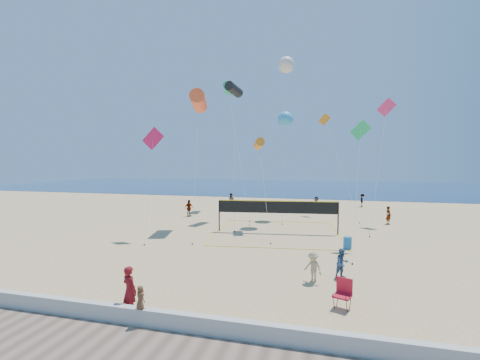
% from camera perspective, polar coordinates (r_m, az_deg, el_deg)
% --- Properties ---
extents(ground, '(120.00, 120.00, 0.00)m').
position_cam_1_polar(ground, '(14.58, -4.64, -19.72)').
color(ground, tan).
rests_on(ground, ground).
extents(ocean, '(140.00, 50.00, 0.03)m').
position_cam_1_polar(ocean, '(75.04, 10.86, -1.18)').
color(ocean, navy).
rests_on(ocean, ground).
extents(seawall, '(32.00, 0.30, 0.60)m').
position_cam_1_polar(seawall, '(11.92, -9.75, -23.66)').
color(seawall, '#B3B4AF').
rests_on(seawall, ground).
extents(woman, '(0.79, 0.66, 1.85)m').
position_cam_1_polar(woman, '(13.18, -19.04, -18.11)').
color(woman, maroon).
rests_on(woman, ground).
extents(toddler, '(0.47, 0.41, 0.81)m').
position_cam_1_polar(toddler, '(12.27, -17.30, -19.31)').
color(toddler, brown).
rests_on(toddler, seawall).
extents(bystander_a, '(0.90, 0.86, 1.46)m').
position_cam_1_polar(bystander_a, '(16.95, 17.72, -13.92)').
color(bystander_a, '#32517E').
rests_on(bystander_a, ground).
extents(bystander_b, '(1.08, 0.98, 1.46)m').
position_cam_1_polar(bystander_b, '(16.03, 12.86, -14.86)').
color(bystander_b, tan).
rests_on(bystander_b, ground).
extents(far_person_0, '(0.91, 1.09, 1.74)m').
position_cam_1_polar(far_person_0, '(33.98, -9.08, -4.96)').
color(far_person_0, gray).
rests_on(far_person_0, ground).
extents(far_person_1, '(1.37, 1.60, 1.73)m').
position_cam_1_polar(far_person_1, '(37.67, 13.37, -4.22)').
color(far_person_1, gray).
rests_on(far_person_1, ground).
extents(far_person_2, '(0.60, 0.70, 1.64)m').
position_cam_1_polar(far_person_2, '(32.45, 24.88, -5.70)').
color(far_person_2, gray).
rests_on(far_person_2, ground).
extents(far_person_3, '(1.01, 0.87, 1.78)m').
position_cam_1_polar(far_person_3, '(40.06, -1.55, -3.66)').
color(far_person_3, gray).
rests_on(far_person_3, ground).
extents(far_person_4, '(0.70, 1.10, 1.62)m').
position_cam_1_polar(far_person_4, '(43.66, 20.91, -3.40)').
color(far_person_4, gray).
rests_on(far_person_4, ground).
extents(camp_chair, '(0.79, 0.91, 1.29)m').
position_cam_1_polar(camp_chair, '(13.76, 17.87, -18.35)').
color(camp_chair, '#B41426').
rests_on(camp_chair, ground).
extents(trash_barrel, '(0.65, 0.65, 0.79)m').
position_cam_1_polar(trash_barrel, '(22.50, 18.57, -10.54)').
color(trash_barrel, '#1B67AF').
rests_on(trash_barrel, ground).
extents(volleyball_net, '(10.73, 10.59, 2.59)m').
position_cam_1_polar(volleyball_net, '(25.97, 6.64, -5.42)').
color(volleyball_net, black).
rests_on(volleyball_net, ground).
extents(kite_0, '(2.86, 7.61, 11.75)m').
position_cam_1_polar(kite_0, '(28.61, -7.37, 13.74)').
color(kite_0, '#FA562A').
rests_on(kite_0, ground).
extents(kite_1, '(2.55, 7.71, 13.55)m').
position_cam_1_polar(kite_1, '(33.24, -1.09, 15.77)').
color(kite_1, black).
rests_on(kite_1, ground).
extents(kite_2, '(2.50, 6.05, 7.73)m').
position_cam_1_polar(kite_2, '(27.30, 3.39, 6.45)').
color(kite_2, orange).
rests_on(kite_2, ground).
extents(kite_3, '(1.78, 2.72, 8.32)m').
position_cam_1_polar(kite_3, '(24.95, -15.26, 6.42)').
color(kite_3, '#BC1752').
rests_on(kite_3, ground).
extents(kite_4, '(1.54, 4.83, 8.54)m').
position_cam_1_polar(kite_4, '(22.96, 20.57, 7.03)').
color(kite_4, '#23BC68').
rests_on(kite_4, ground).
extents(kite_5, '(3.02, 7.08, 11.59)m').
position_cam_1_polar(kite_5, '(32.73, 24.48, 10.69)').
color(kite_5, '#EC326D').
rests_on(kite_5, ground).
extents(kite_6, '(3.64, 4.33, 15.68)m').
position_cam_1_polar(kite_6, '(32.63, 8.20, 19.60)').
color(kite_6, silver).
rests_on(kite_6, ground).
extents(kite_7, '(1.78, 4.95, 10.81)m').
position_cam_1_polar(kite_7, '(33.40, 8.06, 10.68)').
color(kite_7, '#339ADC').
rests_on(kite_7, ground).
extents(kite_8, '(5.45, 10.07, 15.33)m').
position_cam_1_polar(kite_8, '(40.77, -2.20, 15.96)').
color(kite_8, '#23BC68').
rests_on(kite_8, ground).
extents(kite_9, '(3.90, 6.04, 11.08)m').
position_cam_1_polar(kite_9, '(36.68, 15.22, 9.11)').
color(kite_9, orange).
rests_on(kite_9, ground).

